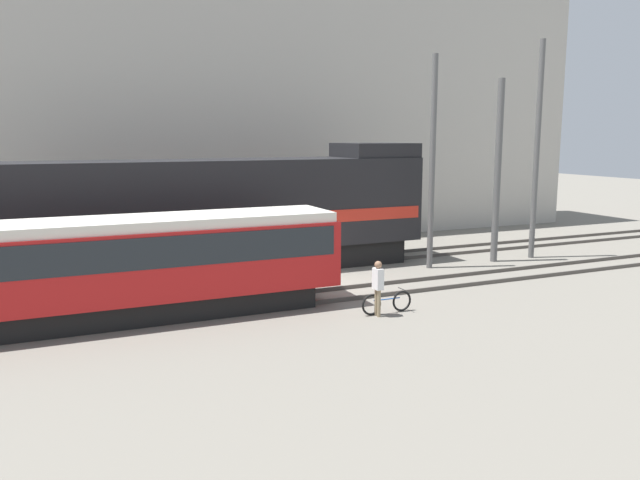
{
  "coord_description": "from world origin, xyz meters",
  "views": [
    {
      "loc": [
        -9.32,
        -20.41,
        5.39
      ],
      "look_at": [
        -0.55,
        -0.83,
        1.8
      ],
      "focal_mm": 35.0,
      "sensor_mm": 36.0,
      "label": 1
    }
  ],
  "objects": [
    {
      "name": "utility_pole_left",
      "position": [
        5.13,
        0.78,
        4.29
      ],
      "size": [
        0.24,
        0.24,
        8.58
      ],
      "color": "#595959",
      "rests_on": "ground"
    },
    {
      "name": "ground_plane",
      "position": [
        0.0,
        0.0,
        0.0
      ],
      "size": [
        120.0,
        120.0,
        0.0
      ],
      "primitive_type": "plane",
      "color": "slate"
    },
    {
      "name": "person",
      "position": [
        -0.28,
        -4.48,
        1.03
      ],
      "size": [
        0.23,
        0.36,
        1.7
      ],
      "color": "#8C7A5B",
      "rests_on": "ground"
    },
    {
      "name": "track_near",
      "position": [
        0.0,
        -1.83,
        0.07
      ],
      "size": [
        60.0,
        1.5,
        0.14
      ],
      "color": "#47423D",
      "rests_on": "ground"
    },
    {
      "name": "utility_pole_right",
      "position": [
        10.56,
        0.78,
        4.73
      ],
      "size": [
        0.24,
        0.24,
        9.47
      ],
      "color": "#595959",
      "rests_on": "ground"
    },
    {
      "name": "bicycle",
      "position": [
        0.14,
        -4.33,
        0.33
      ],
      "size": [
        1.73,
        0.44,
        0.72
      ],
      "color": "black",
      "rests_on": "ground"
    },
    {
      "name": "utility_pole_center",
      "position": [
        8.46,
        0.78,
        3.88
      ],
      "size": [
        0.29,
        0.29,
        7.77
      ],
      "color": "#595959",
      "rests_on": "ground"
    },
    {
      "name": "freight_locomotive",
      "position": [
        -2.8,
        3.39,
        2.37
      ],
      "size": [
        16.71,
        3.04,
        5.09
      ],
      "color": "black",
      "rests_on": "ground"
    },
    {
      "name": "streetcar",
      "position": [
        -7.25,
        -1.83,
        1.74
      ],
      "size": [
        12.84,
        2.54,
        3.04
      ],
      "color": "black",
      "rests_on": "ground"
    },
    {
      "name": "track_far",
      "position": [
        0.0,
        3.39,
        0.07
      ],
      "size": [
        60.0,
        1.5,
        0.14
      ],
      "color": "#47423D",
      "rests_on": "ground"
    },
    {
      "name": "building_backdrop",
      "position": [
        0.0,
        12.15,
        6.83
      ],
      "size": [
        40.55,
        6.0,
        13.66
      ],
      "color": "#B7B2A8",
      "rests_on": "ground"
    }
  ]
}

